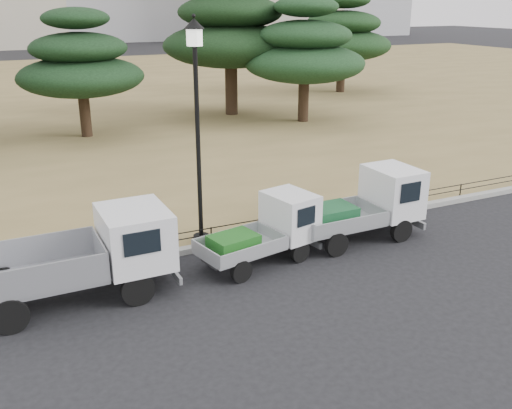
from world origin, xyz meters
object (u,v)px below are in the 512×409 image
truck_kei_front (267,230)px  truck_kei_rear (366,205)px  street_lamp (196,97)px  truck_large (83,254)px

truck_kei_front → truck_kei_rear: (3.19, 0.18, 0.13)m
street_lamp → truck_kei_front: bearing=-53.2°
truck_large → street_lamp: street_lamp is taller
truck_kei_front → street_lamp: (-1.20, 1.60, 3.25)m
truck_kei_front → truck_kei_rear: 3.20m
truck_kei_rear → street_lamp: (-4.39, 1.42, 3.12)m
truck_large → street_lamp: size_ratio=0.77×
truck_large → street_lamp: 4.80m
truck_large → truck_kei_front: size_ratio=1.34×
truck_kei_rear → truck_kei_front: bearing=-177.8°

